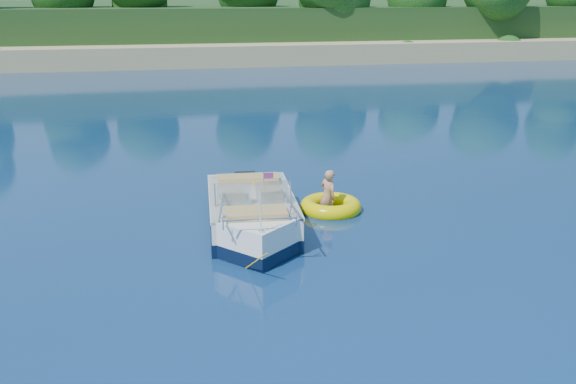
# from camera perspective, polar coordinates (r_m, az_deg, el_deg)

# --- Properties ---
(ground) EXTENTS (160.00, 160.00, 0.00)m
(ground) POSITION_cam_1_polar(r_m,az_deg,el_deg) (13.55, 7.63, -5.25)
(ground) COLOR #09203F
(ground) RESTS_ON ground
(shoreline) EXTENTS (170.00, 59.00, 6.00)m
(shoreline) POSITION_cam_1_polar(r_m,az_deg,el_deg) (75.78, -8.77, 14.01)
(shoreline) COLOR tan
(shoreline) RESTS_ON ground
(motorboat) EXTENTS (2.15, 5.34, 1.78)m
(motorboat) POSITION_cam_1_polar(r_m,az_deg,el_deg) (14.39, -3.16, -2.28)
(motorboat) COLOR white
(motorboat) RESTS_ON ground
(tow_tube) EXTENTS (1.79, 1.79, 0.40)m
(tow_tube) POSITION_cam_1_polar(r_m,az_deg,el_deg) (15.88, 3.81, -1.29)
(tow_tube) COLOR #F1D900
(tow_tube) RESTS_ON ground
(boy) EXTENTS (0.65, 0.81, 1.46)m
(boy) POSITION_cam_1_polar(r_m,az_deg,el_deg) (15.98, 3.47, -1.56)
(boy) COLOR tan
(boy) RESTS_ON ground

